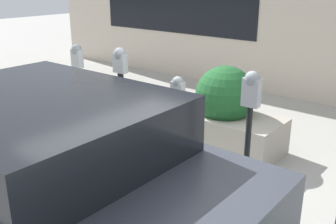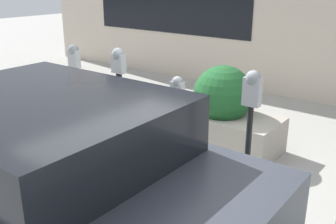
# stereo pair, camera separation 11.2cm
# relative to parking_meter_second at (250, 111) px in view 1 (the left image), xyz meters

# --- Properties ---
(ground_plane) EXTENTS (40.00, 40.00, 0.00)m
(ground_plane) POSITION_rel_parking_meter_second_xyz_m (0.95, 0.26, -1.08)
(ground_plane) COLOR #ADAAA3
(curb_strip) EXTENTS (14.95, 0.16, 0.04)m
(curb_strip) POSITION_rel_parking_meter_second_xyz_m (0.95, 0.34, -1.06)
(curb_strip) COLOR #338C47
(curb_strip) RESTS_ON ground_plane
(parking_meter_second) EXTENTS (0.18, 0.16, 1.50)m
(parking_meter_second) POSITION_rel_parking_meter_second_xyz_m (0.00, 0.00, 0.00)
(parking_meter_second) COLOR black
(parking_meter_second) RESTS_ON ground_plane
(parking_meter_middle) EXTENTS (0.16, 0.13, 1.29)m
(parking_meter_middle) POSITION_rel_parking_meter_second_xyz_m (0.97, -0.03, -0.25)
(parking_meter_middle) COLOR black
(parking_meter_middle) RESTS_ON ground_plane
(parking_meter_fourth) EXTENTS (0.19, 0.16, 1.53)m
(parking_meter_fourth) POSITION_rel_parking_meter_second_xyz_m (1.88, 0.02, -0.06)
(parking_meter_fourth) COLOR black
(parking_meter_fourth) RESTS_ON ground_plane
(parking_meter_farthest) EXTENTS (0.18, 0.16, 1.46)m
(parking_meter_farthest) POSITION_rel_parking_meter_second_xyz_m (2.87, -0.06, -0.03)
(parking_meter_farthest) COLOR black
(parking_meter_farthest) RESTS_ON ground_plane
(planter_box) EXTENTS (1.69, 0.85, 1.22)m
(planter_box) POSITION_rel_parking_meter_second_xyz_m (0.99, -1.14, -0.58)
(planter_box) COLOR #B2A899
(planter_box) RESTS_ON ground_plane
(parked_car_front) EXTENTS (4.04, 1.97, 1.52)m
(parked_car_front) POSITION_rel_parking_meter_second_xyz_m (1.02, 1.89, -0.27)
(parked_car_front) COLOR #383D47
(parked_car_front) RESTS_ON ground_plane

